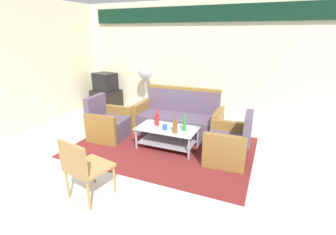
{
  "coord_description": "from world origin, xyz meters",
  "views": [
    {
      "loc": [
        1.75,
        -3.0,
        2.06
      ],
      "look_at": [
        0.16,
        0.73,
        0.65
      ],
      "focal_mm": 26.23,
      "sensor_mm": 36.0,
      "label": 1
    }
  ],
  "objects_px": {
    "coffee_table": "(167,135)",
    "pedestal_fan": "(145,75)",
    "armchair_right": "(229,145)",
    "tv_stand": "(107,99)",
    "bottle_green": "(185,124)",
    "wicker_chair": "(83,165)",
    "bottle_brown": "(175,127)",
    "couch": "(178,120)",
    "bottle_red": "(157,119)",
    "armchair_left": "(108,124)",
    "cup": "(165,127)",
    "television": "(105,82)"
  },
  "relations": [
    {
      "from": "coffee_table",
      "to": "wicker_chair",
      "type": "relative_size",
      "value": 1.31
    },
    {
      "from": "armchair_left",
      "to": "wicker_chair",
      "type": "distance_m",
      "value": 2.0
    },
    {
      "from": "tv_stand",
      "to": "bottle_green",
      "type": "bearing_deg",
      "value": -30.17
    },
    {
      "from": "tv_stand",
      "to": "pedestal_fan",
      "type": "bearing_deg",
      "value": 2.29
    },
    {
      "from": "coffee_table",
      "to": "bottle_brown",
      "type": "bearing_deg",
      "value": -36.17
    },
    {
      "from": "couch",
      "to": "coffee_table",
      "type": "xyz_separation_m",
      "value": [
        0.06,
        -0.74,
        -0.04
      ]
    },
    {
      "from": "armchair_right",
      "to": "bottle_brown",
      "type": "distance_m",
      "value": 0.95
    },
    {
      "from": "armchair_left",
      "to": "pedestal_fan",
      "type": "height_order",
      "value": "pedestal_fan"
    },
    {
      "from": "wicker_chair",
      "to": "armchair_left",
      "type": "bearing_deg",
      "value": 128.5
    },
    {
      "from": "bottle_red",
      "to": "cup",
      "type": "bearing_deg",
      "value": -32.27
    },
    {
      "from": "bottle_green",
      "to": "bottle_red",
      "type": "bearing_deg",
      "value": 175.43
    },
    {
      "from": "television",
      "to": "wicker_chair",
      "type": "distance_m",
      "value": 4.16
    },
    {
      "from": "bottle_green",
      "to": "coffee_table",
      "type": "bearing_deg",
      "value": 179.6
    },
    {
      "from": "armchair_left",
      "to": "tv_stand",
      "type": "relative_size",
      "value": 1.06
    },
    {
      "from": "couch",
      "to": "armchair_right",
      "type": "xyz_separation_m",
      "value": [
        1.19,
        -0.76,
        -0.03
      ]
    },
    {
      "from": "couch",
      "to": "tv_stand",
      "type": "distance_m",
      "value": 2.75
    },
    {
      "from": "bottle_green",
      "to": "wicker_chair",
      "type": "bearing_deg",
      "value": -112.14
    },
    {
      "from": "bottle_red",
      "to": "pedestal_fan",
      "type": "relative_size",
      "value": 0.25
    },
    {
      "from": "couch",
      "to": "wicker_chair",
      "type": "xyz_separation_m",
      "value": [
        -0.32,
        -2.51,
        0.18
      ]
    },
    {
      "from": "bottle_red",
      "to": "pedestal_fan",
      "type": "bearing_deg",
      "value": 123.73
    },
    {
      "from": "bottle_brown",
      "to": "wicker_chair",
      "type": "xyz_separation_m",
      "value": [
        -0.6,
        -1.61,
        -0.03
      ]
    },
    {
      "from": "armchair_right",
      "to": "coffee_table",
      "type": "distance_m",
      "value": 1.13
    },
    {
      "from": "couch",
      "to": "bottle_green",
      "type": "height_order",
      "value": "couch"
    },
    {
      "from": "coffee_table",
      "to": "bottle_brown",
      "type": "distance_m",
      "value": 0.37
    },
    {
      "from": "armchair_right",
      "to": "bottle_green",
      "type": "relative_size",
      "value": 2.68
    },
    {
      "from": "couch",
      "to": "bottle_brown",
      "type": "height_order",
      "value": "couch"
    },
    {
      "from": "armchair_left",
      "to": "coffee_table",
      "type": "bearing_deg",
      "value": 86.45
    },
    {
      "from": "bottle_brown",
      "to": "pedestal_fan",
      "type": "relative_size",
      "value": 0.24
    },
    {
      "from": "cup",
      "to": "pedestal_fan",
      "type": "bearing_deg",
      "value": 126.4
    },
    {
      "from": "armchair_left",
      "to": "television",
      "type": "height_order",
      "value": "television"
    },
    {
      "from": "cup",
      "to": "bottle_brown",
      "type": "bearing_deg",
      "value": -15.89
    },
    {
      "from": "tv_stand",
      "to": "bottle_red",
      "type": "bearing_deg",
      "value": -34.94
    },
    {
      "from": "bottle_brown",
      "to": "bottle_green",
      "type": "distance_m",
      "value": 0.2
    },
    {
      "from": "bottle_brown",
      "to": "bottle_green",
      "type": "height_order",
      "value": "bottle_green"
    },
    {
      "from": "coffee_table",
      "to": "cup",
      "type": "relative_size",
      "value": 11.0
    },
    {
      "from": "bottle_brown",
      "to": "pedestal_fan",
      "type": "distance_m",
      "value": 2.56
    },
    {
      "from": "armchair_right",
      "to": "tv_stand",
      "type": "height_order",
      "value": "armchair_right"
    },
    {
      "from": "armchair_left",
      "to": "bottle_red",
      "type": "distance_m",
      "value": 1.11
    },
    {
      "from": "couch",
      "to": "armchair_left",
      "type": "height_order",
      "value": "couch"
    },
    {
      "from": "bottle_red",
      "to": "coffee_table",
      "type": "bearing_deg",
      "value": -10.74
    },
    {
      "from": "armchair_right",
      "to": "bottle_brown",
      "type": "bearing_deg",
      "value": 95.82
    },
    {
      "from": "tv_stand",
      "to": "pedestal_fan",
      "type": "distance_m",
      "value": 1.46
    },
    {
      "from": "tv_stand",
      "to": "pedestal_fan",
      "type": "height_order",
      "value": "pedestal_fan"
    },
    {
      "from": "bottle_green",
      "to": "pedestal_fan",
      "type": "bearing_deg",
      "value": 134.05
    },
    {
      "from": "couch",
      "to": "coffee_table",
      "type": "relative_size",
      "value": 1.65
    },
    {
      "from": "coffee_table",
      "to": "pedestal_fan",
      "type": "relative_size",
      "value": 0.87
    },
    {
      "from": "bottle_brown",
      "to": "pedestal_fan",
      "type": "height_order",
      "value": "pedestal_fan"
    },
    {
      "from": "couch",
      "to": "bottle_green",
      "type": "xyz_separation_m",
      "value": [
        0.4,
        -0.74,
        0.22
      ]
    },
    {
      "from": "couch",
      "to": "pedestal_fan",
      "type": "height_order",
      "value": "pedestal_fan"
    },
    {
      "from": "couch",
      "to": "bottle_red",
      "type": "height_order",
      "value": "couch"
    }
  ]
}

